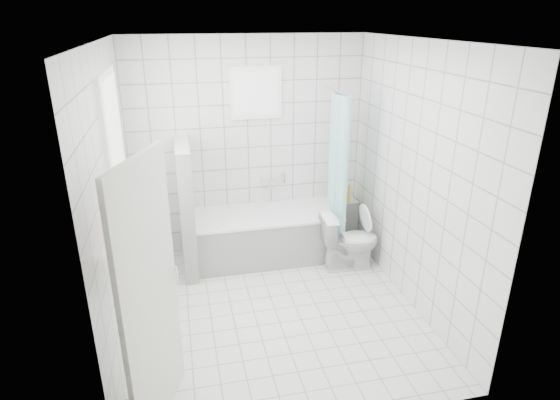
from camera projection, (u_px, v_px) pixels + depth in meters
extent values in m
plane|color=white|center=(275.00, 309.00, 4.76)|extent=(3.00, 3.00, 0.00)
plane|color=white|center=(274.00, 40.00, 3.80)|extent=(3.00, 3.00, 0.00)
cube|color=white|center=(248.00, 147.00, 5.64)|extent=(2.80, 0.02, 2.60)
cube|color=white|center=(324.00, 271.00, 2.92)|extent=(2.80, 0.02, 2.60)
cube|color=white|center=(114.00, 202.00, 3.99)|extent=(0.02, 3.00, 2.60)
cube|color=white|center=(414.00, 179.00, 4.57)|extent=(0.02, 3.00, 2.60)
cube|color=white|center=(119.00, 158.00, 4.16)|extent=(0.01, 0.90, 1.40)
cube|color=white|center=(256.00, 93.00, 5.38)|extent=(0.50, 0.01, 0.50)
cube|color=white|center=(133.00, 233.00, 4.45)|extent=(0.18, 1.02, 0.08)
cube|color=silver|center=(150.00, 299.00, 3.16)|extent=(0.34, 0.76, 2.00)
cube|color=white|center=(267.00, 236.00, 5.71)|extent=(1.71, 0.75, 0.55)
cube|color=white|center=(267.00, 214.00, 5.60)|extent=(1.73, 0.77, 0.03)
cube|color=white|center=(187.00, 208.00, 5.30)|extent=(0.15, 0.85, 1.50)
cube|color=white|center=(340.00, 220.00, 6.15)|extent=(0.40, 0.24, 0.55)
imported|color=white|center=(349.00, 241.00, 5.43)|extent=(0.69, 0.42, 0.68)
cylinder|color=silver|center=(336.00, 91.00, 5.21)|extent=(0.02, 0.80, 0.02)
cube|color=silver|center=(269.00, 182.00, 5.82)|extent=(0.18, 0.06, 0.06)
imported|color=white|center=(133.00, 210.00, 4.48)|extent=(0.15, 0.15, 0.29)
imported|color=white|center=(133.00, 223.00, 4.36)|extent=(0.14, 0.14, 0.18)
imported|color=#FF637E|center=(130.00, 231.00, 4.07)|extent=(0.14, 0.14, 0.28)
imported|color=#B95CA8|center=(135.00, 208.00, 4.65)|extent=(0.12, 0.12, 0.20)
imported|color=#3490EC|center=(132.00, 226.00, 4.25)|extent=(0.13, 0.13, 0.21)
cylinder|color=green|center=(342.00, 195.00, 5.92)|extent=(0.06, 0.06, 0.24)
cylinder|color=#F04C1C|center=(338.00, 193.00, 6.04)|extent=(0.06, 0.06, 0.19)
cylinder|color=yellow|center=(347.00, 194.00, 5.95)|extent=(0.06, 0.06, 0.23)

